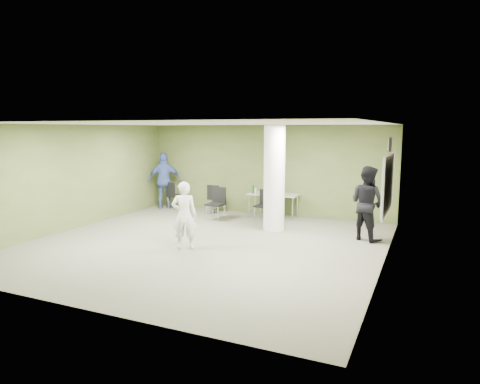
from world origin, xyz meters
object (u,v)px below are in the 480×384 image
at_px(man_black, 367,203).
at_px(folding_table, 273,195).
at_px(man_blue, 165,181).
at_px(chair_back_left, 174,193).
at_px(woman_white, 184,215).

bearing_deg(man_black, folding_table, 1.05).
bearing_deg(folding_table, man_blue, -179.01).
distance_m(folding_table, chair_back_left, 3.45).
xyz_separation_m(folding_table, woman_white, (-0.64, -4.08, 0.09)).
bearing_deg(folding_table, man_black, -29.35).
bearing_deg(woman_white, man_black, -170.81).
xyz_separation_m(woman_white, man_black, (3.63, 2.48, 0.14)).
distance_m(chair_back_left, man_blue, 0.55).
bearing_deg(woman_white, chair_back_left, -79.65).
height_order(chair_back_left, woman_white, woman_white).
relative_size(chair_back_left, man_black, 0.51).
bearing_deg(man_blue, woman_white, 93.81).
bearing_deg(man_blue, folding_table, 147.13).
height_order(folding_table, man_blue, man_blue).
bearing_deg(chair_back_left, man_black, -172.17).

